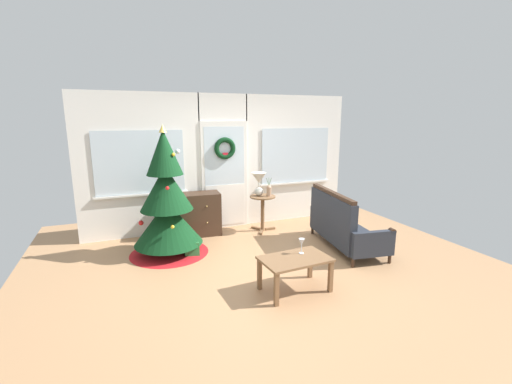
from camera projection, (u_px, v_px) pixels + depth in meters
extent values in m
plane|color=#AD7F56|center=(267.00, 267.00, 4.97)|extent=(6.76, 6.76, 0.00)
cube|color=white|center=(140.00, 166.00, 6.04)|extent=(2.15, 0.08, 2.55)
cube|color=white|center=(294.00, 159.00, 7.15)|extent=(2.15, 0.08, 2.55)
cube|color=white|center=(223.00, 107.00, 6.38)|extent=(0.94, 0.08, 0.50)
cube|color=silver|center=(225.00, 176.00, 6.61)|extent=(0.90, 0.05, 2.05)
cube|color=white|center=(225.00, 205.00, 6.72)|extent=(0.78, 0.02, 0.80)
cube|color=silver|center=(225.00, 156.00, 6.51)|extent=(0.78, 0.01, 1.10)
cube|color=silver|center=(140.00, 163.00, 5.97)|extent=(1.50, 0.01, 1.10)
cube|color=silver|center=(296.00, 155.00, 7.08)|extent=(1.50, 0.01, 1.10)
cube|color=silver|center=(142.00, 195.00, 6.09)|extent=(1.59, 0.06, 0.03)
cube|color=silver|center=(295.00, 183.00, 7.19)|extent=(1.59, 0.06, 0.03)
torus|color=black|center=(225.00, 148.00, 6.45)|extent=(0.41, 0.09, 0.41)
cube|color=red|center=(225.00, 155.00, 6.46)|extent=(0.10, 0.02, 0.10)
cylinder|color=#4C331E|center=(169.00, 245.00, 5.49)|extent=(0.10, 0.10, 0.25)
cone|color=red|center=(169.00, 250.00, 5.50)|extent=(1.23, 1.23, 0.10)
cone|color=#0F3819|center=(168.00, 222.00, 5.41)|extent=(1.06, 1.06, 0.69)
cone|color=#0F3819|center=(166.00, 188.00, 5.29)|extent=(0.81, 0.81, 0.69)
cone|color=#0F3819|center=(164.00, 152.00, 5.17)|extent=(0.55, 0.55, 0.69)
cone|color=#E0BC4C|center=(163.00, 128.00, 5.10)|extent=(0.12, 0.12, 0.12)
sphere|color=red|center=(141.00, 223.00, 5.28)|extent=(0.08, 0.08, 0.08)
sphere|color=gold|center=(173.00, 227.00, 5.04)|extent=(0.05, 0.05, 0.05)
sphere|color=silver|center=(178.00, 151.00, 5.27)|extent=(0.08, 0.08, 0.08)
sphere|color=#264CB2|center=(152.00, 212.00, 5.58)|extent=(0.08, 0.08, 0.08)
sphere|color=red|center=(167.00, 188.00, 5.03)|extent=(0.06, 0.06, 0.06)
sphere|color=gold|center=(173.00, 154.00, 5.10)|extent=(0.05, 0.05, 0.05)
sphere|color=silver|center=(171.00, 160.00, 5.41)|extent=(0.08, 0.08, 0.08)
cube|color=#3D281C|center=(195.00, 214.00, 6.28)|extent=(0.93, 0.48, 0.78)
sphere|color=tan|center=(186.00, 208.00, 5.98)|extent=(0.03, 0.03, 0.03)
sphere|color=tan|center=(207.00, 206.00, 6.09)|extent=(0.03, 0.03, 0.03)
sphere|color=tan|center=(187.00, 225.00, 6.04)|extent=(0.03, 0.03, 0.03)
sphere|color=tan|center=(207.00, 223.00, 6.15)|extent=(0.03, 0.03, 0.03)
cylinder|color=#3D281C|center=(390.00, 259.00, 5.11)|extent=(0.05, 0.05, 0.14)
cylinder|color=#3D281C|center=(342.00, 228.00, 6.54)|extent=(0.05, 0.05, 0.14)
cylinder|color=#3D281C|center=(353.00, 262.00, 4.97)|extent=(0.05, 0.05, 0.14)
cylinder|color=#3D281C|center=(312.00, 230.00, 6.41)|extent=(0.05, 0.05, 0.14)
cube|color=#282D38|center=(347.00, 235.00, 5.73)|extent=(0.93, 1.54, 0.14)
cube|color=#282D38|center=(332.00, 214.00, 5.58)|extent=(0.33, 1.45, 0.62)
cube|color=#3D281C|center=(333.00, 193.00, 5.51)|extent=(0.29, 1.42, 0.06)
cube|color=#282D38|center=(373.00, 244.00, 4.97)|extent=(0.67, 0.19, 0.38)
cylinder|color=#3D281C|center=(392.00, 231.00, 5.00)|extent=(0.10, 0.10, 0.09)
cube|color=#282D38|center=(328.00, 215.00, 6.43)|extent=(0.67, 0.19, 0.38)
cylinder|color=#3D281C|center=(342.00, 205.00, 6.46)|extent=(0.10, 0.10, 0.09)
cylinder|color=brown|center=(263.00, 197.00, 6.44)|extent=(0.48, 0.48, 0.02)
cylinder|color=brown|center=(263.00, 214.00, 6.52)|extent=(0.07, 0.07, 0.65)
cube|color=brown|center=(270.00, 229.00, 6.64)|extent=(0.20, 0.05, 0.04)
cube|color=brown|center=(256.00, 228.00, 6.68)|extent=(0.14, 0.20, 0.04)
cube|color=brown|center=(261.00, 232.00, 6.43)|extent=(0.14, 0.20, 0.04)
sphere|color=silver|center=(259.00, 192.00, 6.44)|extent=(0.16, 0.16, 0.16)
cylinder|color=silver|center=(259.00, 185.00, 6.41)|extent=(0.02, 0.02, 0.06)
cone|color=silver|center=(259.00, 178.00, 6.38)|extent=(0.28, 0.28, 0.20)
cylinder|color=tan|center=(269.00, 192.00, 6.41)|extent=(0.09, 0.09, 0.16)
sphere|color=tan|center=(269.00, 188.00, 6.39)|extent=(0.10, 0.10, 0.10)
cylinder|color=#4C7042|center=(268.00, 183.00, 6.36)|extent=(0.07, 0.01, 0.17)
cylinder|color=#4C7042|center=(269.00, 183.00, 6.37)|extent=(0.01, 0.01, 0.18)
cylinder|color=#4C7042|center=(270.00, 182.00, 6.38)|extent=(0.07, 0.01, 0.17)
cube|color=brown|center=(295.00, 259.00, 4.23)|extent=(0.87, 0.57, 0.03)
cube|color=brown|center=(276.00, 290.00, 3.92)|extent=(0.05, 0.05, 0.40)
cube|color=brown|center=(331.00, 277.00, 4.24)|extent=(0.05, 0.05, 0.40)
cube|color=brown|center=(259.00, 274.00, 4.31)|extent=(0.05, 0.05, 0.40)
cube|color=brown|center=(310.00, 263.00, 4.63)|extent=(0.05, 0.05, 0.40)
cylinder|color=silver|center=(301.00, 253.00, 4.37)|extent=(0.06, 0.06, 0.01)
cylinder|color=silver|center=(301.00, 249.00, 4.36)|extent=(0.01, 0.01, 0.10)
cone|color=silver|center=(302.00, 242.00, 4.34)|extent=(0.08, 0.08, 0.09)
cube|color=#266633|center=(191.00, 248.00, 5.39)|extent=(0.23, 0.20, 0.23)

